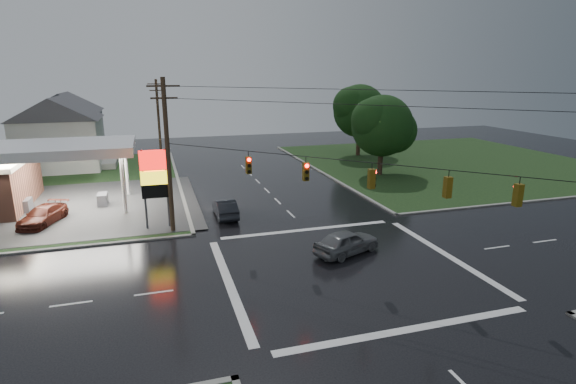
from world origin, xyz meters
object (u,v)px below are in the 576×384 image
object	(u,v)px
house_far	(67,123)
tree_ne_near	(383,126)
pylon_sign	(155,176)
utility_pole_n	(159,119)
car_crossing	(347,242)
house_near	(59,133)
utility_pole_nw	(168,154)
car_pump	(43,215)
car_north	(225,208)
tree_ne_far	(361,111)

from	to	relation	value
house_far	tree_ne_near	distance (m)	44.50
pylon_sign	house_far	world-z (taller)	house_far
utility_pole_n	car_crossing	size ratio (longest dim) A/B	2.27
tree_ne_near	house_near	bearing A→B (deg)	158.24
house_near	house_far	xyz separation A→B (m)	(-1.00, 12.00, 0.00)
pylon_sign	utility_pole_nw	size ratio (longest dim) A/B	0.55
utility_pole_n	car_pump	world-z (taller)	utility_pole_n
tree_ne_near	utility_pole_n	bearing A→B (deg)	145.90
house_far	tree_ne_near	xyz separation A→B (m)	(36.09, -26.01, 1.16)
car_north	utility_pole_n	bearing A→B (deg)	-80.90
pylon_sign	car_crossing	world-z (taller)	pylon_sign
house_near	car_pump	world-z (taller)	house_near
house_far	tree_ne_far	world-z (taller)	tree_ne_far
pylon_sign	utility_pole_nw	world-z (taller)	utility_pole_nw
utility_pole_n	tree_ne_near	bearing A→B (deg)	-34.10
pylon_sign	tree_ne_far	size ratio (longest dim) A/B	0.61
house_far	car_crossing	distance (m)	51.52
tree_ne_far	car_north	size ratio (longest dim) A/B	2.17
utility_pole_n	car_pump	xyz separation A→B (m)	(-9.43, -23.92, -4.77)
pylon_sign	house_near	xyz separation A→B (m)	(-10.45, 25.50, 0.39)
house_near	tree_ne_near	size ratio (longest dim) A/B	1.23
house_near	car_pump	bearing A→B (deg)	-84.73
house_near	car_pump	xyz separation A→B (m)	(2.02, -21.92, -3.70)
utility_pole_n	car_north	bearing A→B (deg)	-80.82
utility_pole_nw	house_far	bearing A→B (deg)	107.92
car_north	car_crossing	distance (m)	11.69
utility_pole_nw	house_near	world-z (taller)	utility_pole_nw
car_north	car_crossing	world-z (taller)	car_crossing
car_north	house_near	bearing A→B (deg)	-57.06
utility_pole_n	pylon_sign	bearing A→B (deg)	-92.08
utility_pole_n	house_near	xyz separation A→B (m)	(-11.45, -2.00, -1.06)
utility_pole_nw	car_crossing	bearing A→B (deg)	-35.71
tree_ne_near	car_crossing	world-z (taller)	tree_ne_near
tree_ne_near	car_north	bearing A→B (deg)	-152.51
utility_pole_n	car_north	xyz separation A→B (m)	(4.22, -26.11, -4.73)
tree_ne_far	car_crossing	world-z (taller)	tree_ne_far
tree_ne_far	car_north	bearing A→B (deg)	-135.41
utility_pole_nw	house_near	bearing A→B (deg)	113.37
pylon_sign	car_pump	bearing A→B (deg)	156.96
house_near	house_far	world-z (taller)	same
car_crossing	car_pump	xyz separation A→B (m)	(-19.87, 12.09, -0.09)
pylon_sign	utility_pole_nw	distance (m)	2.22
house_far	tree_ne_far	xyz separation A→B (m)	(39.10, -14.01, 1.77)
house_far	house_near	bearing A→B (deg)	-85.24
house_far	car_north	distance (m)	39.94
house_near	tree_ne_far	bearing A→B (deg)	-3.01
car_crossing	car_pump	world-z (taller)	car_crossing
utility_pole_nw	car_pump	size ratio (longest dim) A/B	2.28
car_pump	car_north	bearing A→B (deg)	11.36
pylon_sign	house_near	size ratio (longest dim) A/B	0.54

